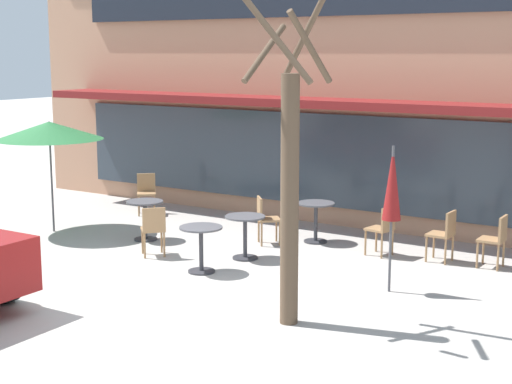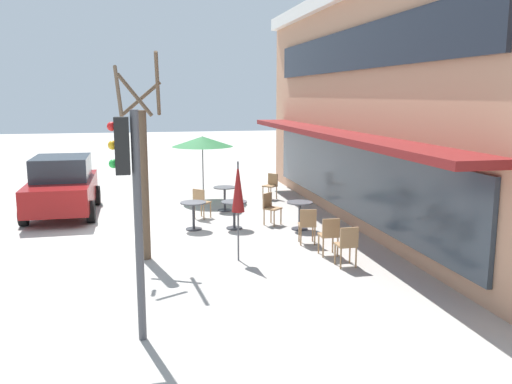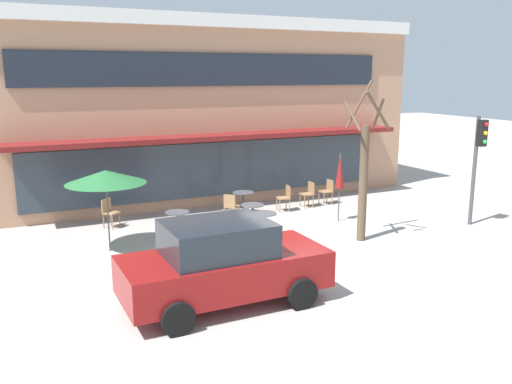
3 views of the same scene
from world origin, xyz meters
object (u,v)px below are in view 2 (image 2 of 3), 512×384
object	(u,v)px
cafe_chair_0	(329,234)
cafe_chair_2	(270,206)
cafe_chair_3	(347,243)
traffic_light_pole	(130,188)
cafe_chair_5	(201,201)
cafe_table_streetside	(225,195)
parked_sedan	(62,186)
cafe_table_by_tree	(300,211)
cafe_table_mid_patio	(193,211)
cafe_chair_1	(307,223)
patio_umbrella_cream_folded	(238,188)
cafe_table_near_wall	(234,210)
cafe_chair_4	(271,184)
patio_umbrella_green_folded	(202,142)
street_tree	(142,173)

from	to	relation	value
cafe_chair_0	cafe_chair_2	size ratio (longest dim) A/B	1.00
cafe_chair_3	traffic_light_pole	bearing A→B (deg)	-59.28
traffic_light_pole	cafe_chair_3	bearing A→B (deg)	120.72
cafe_chair_5	traffic_light_pole	xyz separation A→B (m)	(7.83, -1.85, 1.77)
cafe_chair_0	cafe_chair_2	world-z (taller)	same
cafe_chair_2	cafe_chair_5	distance (m)	2.16
cafe_table_streetside	parked_sedan	size ratio (longest dim) A/B	0.18
cafe_table_by_tree	cafe_table_mid_patio	distance (m)	2.87
cafe_chair_1	cafe_table_streetside	bearing A→B (deg)	-162.29
patio_umbrella_cream_folded	cafe_chair_0	size ratio (longest dim) A/B	2.47
cafe_table_by_tree	cafe_chair_3	world-z (taller)	cafe_chair_3
cafe_table_near_wall	cafe_chair_5	distance (m)	1.61
cafe_table_by_tree	cafe_chair_4	bearing A→B (deg)	176.43
cafe_table_near_wall	patio_umbrella_green_folded	size ratio (longest dim) A/B	0.35
patio_umbrella_green_folded	parked_sedan	distance (m)	4.83
cafe_table_by_tree	cafe_chair_0	size ratio (longest dim) A/B	0.85
cafe_chair_0	cafe_table_by_tree	bearing A→B (deg)	178.63
cafe_chair_0	parked_sedan	world-z (taller)	parked_sedan
cafe_table_streetside	traffic_light_pole	size ratio (longest dim) A/B	0.22
patio_umbrella_green_folded	street_tree	world-z (taller)	street_tree
patio_umbrella_cream_folded	cafe_chair_3	bearing A→B (deg)	66.10
patio_umbrella_cream_folded	cafe_chair_3	xyz separation A→B (m)	(0.95, 2.15, -1.10)
patio_umbrella_green_folded	patio_umbrella_cream_folded	distance (m)	7.25
cafe_table_streetside	cafe_chair_5	xyz separation A→B (m)	(0.93, -0.85, 0.01)
cafe_table_streetside	parked_sedan	xyz separation A→B (m)	(-0.55, -4.90, 0.36)
cafe_table_mid_patio	street_tree	bearing A→B (deg)	-28.47
cafe_chair_1	cafe_chair_3	xyz separation A→B (m)	(1.89, 0.28, 0.00)
cafe_table_near_wall	patio_umbrella_green_folded	bearing A→B (deg)	-175.63
cafe_table_by_tree	patio_umbrella_cream_folded	size ratio (longest dim) A/B	0.35
cafe_chair_4	cafe_chair_3	bearing A→B (deg)	-1.81
cafe_chair_3	cafe_chair_5	xyz separation A→B (m)	(-5.24, -2.50, 0.00)
patio_umbrella_cream_folded	cafe_chair_2	bearing A→B (deg)	154.67
cafe_table_near_wall	cafe_table_mid_patio	distance (m)	1.10
cafe_table_mid_patio	cafe_chair_3	bearing A→B (deg)	35.75
street_tree	traffic_light_pole	size ratio (longest dim) A/B	1.32
parked_sedan	street_tree	bearing A→B (deg)	24.66
cafe_table_mid_patio	cafe_chair_1	world-z (taller)	cafe_chair_1
patio_umbrella_cream_folded	cafe_table_by_tree	bearing A→B (deg)	138.59
cafe_chair_3	cafe_table_mid_patio	bearing A→B (deg)	-144.25
cafe_chair_3	cafe_chair_2	bearing A→B (deg)	-170.65
cafe_table_streetside	parked_sedan	bearing A→B (deg)	-96.35
cafe_chair_2	parked_sedan	distance (m)	6.44
cafe_table_streetside	cafe_table_mid_patio	size ratio (longest dim) A/B	1.00
cafe_table_near_wall	cafe_chair_5	world-z (taller)	cafe_chair_5
cafe_chair_2	cafe_chair_5	size ratio (longest dim) A/B	1.00
cafe_chair_4	cafe_chair_5	distance (m)	3.72
cafe_chair_1	cafe_chair_5	distance (m)	4.02
cafe_table_mid_patio	cafe_chair_2	world-z (taller)	cafe_chair_2
cafe_table_mid_patio	patio_umbrella_cream_folded	bearing A→B (deg)	12.93
cafe_table_near_wall	cafe_chair_3	world-z (taller)	cafe_chair_3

